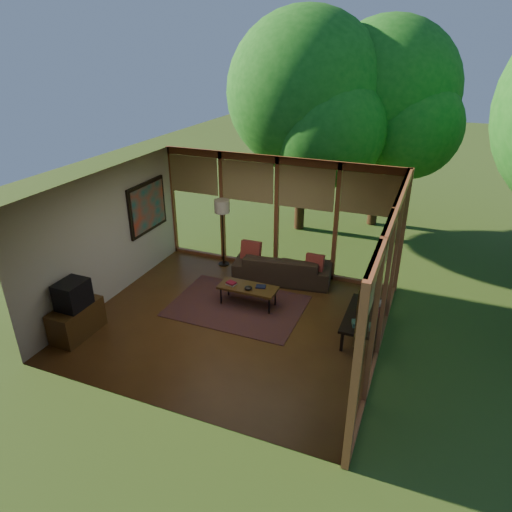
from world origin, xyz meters
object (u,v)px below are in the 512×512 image
at_px(floor_lamp, 222,210).
at_px(sofa, 282,267).
at_px(side_console, 362,316).
at_px(coffee_table, 248,288).
at_px(media_cabinet, 77,320).
at_px(television, 73,294).

bearing_deg(floor_lamp, sofa, -7.57).
bearing_deg(side_console, coffee_table, 174.91).
bearing_deg(media_cabinet, coffee_table, 40.43).
bearing_deg(sofa, floor_lamp, -15.92).
relative_size(media_cabinet, side_console, 0.71).
bearing_deg(floor_lamp, media_cabinet, -108.63).
xyz_separation_m(television, coffee_table, (2.49, 2.14, -0.46)).
relative_size(sofa, floor_lamp, 1.31).
height_order(television, floor_lamp, floor_lamp).
distance_m(coffee_table, side_console, 2.37).
height_order(sofa, coffee_table, sofa).
distance_m(television, side_console, 5.24).
relative_size(floor_lamp, coffee_table, 1.38).
height_order(sofa, television, television).
distance_m(sofa, floor_lamp, 1.93).
bearing_deg(television, coffee_table, 40.65).
bearing_deg(coffee_table, sofa, 77.16).
height_order(coffee_table, side_console, side_console).
bearing_deg(coffee_table, media_cabinet, -139.57).
xyz_separation_m(television, floor_lamp, (1.21, 3.65, 0.56)).
bearing_deg(side_console, television, -158.28).
relative_size(media_cabinet, floor_lamp, 0.61).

